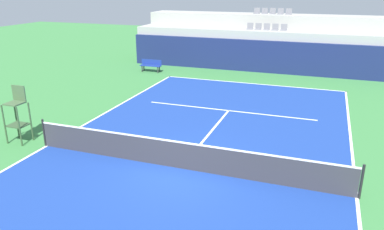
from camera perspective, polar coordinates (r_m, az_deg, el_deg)
ground_plane at (r=12.68m, az=-1.74°, el=-8.12°), size 80.00×80.00×0.00m
court_surface at (r=12.68m, az=-1.74°, el=-8.10°), size 11.00×24.00×0.01m
baseline_far at (r=23.53m, az=8.93°, el=4.74°), size 11.00×0.10×0.00m
sideline_left at (r=15.35m, az=-21.12°, el=-4.38°), size 0.10×24.00×0.00m
sideline_right at (r=12.05m, az=23.71°, el=-11.42°), size 0.10×24.00×0.00m
service_line_far at (r=18.32m, az=5.55°, el=0.68°), size 8.26×0.10×0.00m
centre_service_line at (r=15.42m, az=2.59°, el=-2.90°), size 0.10×6.40×0.00m
back_wall at (r=26.56m, az=10.49°, el=8.70°), size 19.09×0.30×2.18m
stands_tier_lower at (r=27.82m, az=11.01°, el=9.73°), size 19.09×2.40×2.74m
stands_tier_upper at (r=30.11m, az=11.81°, el=11.26°), size 19.09×2.40×3.65m
seating_row_lower at (r=27.72m, az=11.24°, el=12.81°), size 2.82×0.44×0.44m
seating_row_upper at (r=30.00m, az=12.10°, el=14.97°), size 2.82×0.44×0.44m
tennis_net at (r=12.46m, az=-1.77°, el=-6.04°), size 11.08×0.08×1.07m
umpire_chair at (r=15.81m, az=-24.96°, el=0.34°), size 0.76×0.66×2.20m
player_bench at (r=26.48m, az=-6.23°, el=7.59°), size 1.50×0.40×0.85m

